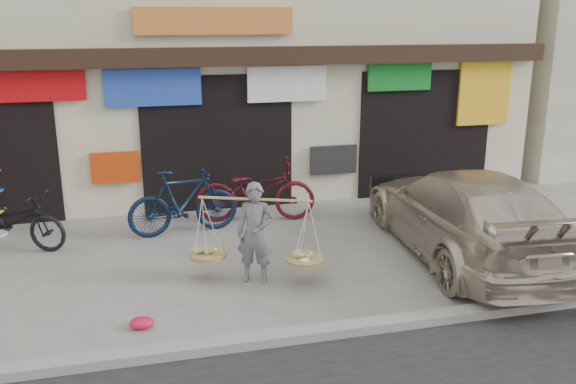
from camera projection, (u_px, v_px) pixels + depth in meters
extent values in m
plane|color=gray|center=(253.00, 276.00, 9.22)|extent=(70.00, 70.00, 0.00)
cube|color=gray|center=(285.00, 337.00, 7.34)|extent=(70.00, 0.25, 0.12)
cube|color=beige|center=(197.00, 29.00, 14.30)|extent=(14.00, 6.00, 7.00)
cube|color=black|center=(216.00, 57.00, 11.49)|extent=(14.00, 0.35, 0.35)
cube|color=black|center=(216.00, 141.00, 12.34)|extent=(3.00, 0.60, 2.70)
cube|color=black|center=(420.00, 131.00, 13.40)|extent=(3.00, 0.60, 2.70)
cube|color=red|center=(39.00, 85.00, 10.92)|extent=(1.60, 0.08, 0.60)
cube|color=blue|center=(153.00, 87.00, 11.43)|extent=(1.80, 0.08, 0.70)
cube|color=white|center=(287.00, 84.00, 12.04)|extent=(1.60, 0.08, 0.70)
cube|color=#137B24|center=(399.00, 76.00, 12.59)|extent=(1.40, 0.08, 0.60)
cube|color=yellow|center=(484.00, 92.00, 13.17)|extent=(1.20, 0.08, 1.40)
cube|color=red|center=(115.00, 167.00, 11.65)|extent=(0.90, 0.08, 0.60)
cube|color=#272727|center=(333.00, 160.00, 12.72)|extent=(1.00, 0.08, 0.60)
cube|color=orange|center=(215.00, 21.00, 11.38)|extent=(3.00, 0.08, 0.50)
imported|color=slate|center=(255.00, 233.00, 8.82)|extent=(0.64, 0.54, 1.51)
cylinder|color=tan|center=(255.00, 199.00, 8.68)|extent=(1.55, 0.65, 0.04)
cylinder|color=#A98B51|center=(208.00, 255.00, 9.01)|extent=(0.56, 0.56, 0.07)
ellipsoid|color=#A5BF66|center=(208.00, 251.00, 9.00)|extent=(0.39, 0.39, 0.10)
cylinder|color=#A98B51|center=(305.00, 260.00, 8.83)|extent=(0.56, 0.56, 0.07)
ellipsoid|color=#A5BF66|center=(305.00, 256.00, 8.81)|extent=(0.39, 0.39, 0.10)
imported|color=black|center=(13.00, 221.00, 10.15)|extent=(1.99, 1.37, 0.99)
imported|color=#0E1B34|center=(183.00, 202.00, 10.87)|extent=(2.04, 0.82, 1.19)
imported|color=#4F0D17|center=(256.00, 190.00, 11.59)|extent=(2.35, 1.13, 1.19)
imported|color=beige|center=(465.00, 213.00, 9.85)|extent=(2.36, 5.06, 1.43)
cube|color=black|center=(412.00, 185.00, 12.11)|extent=(1.70, 0.22, 0.45)
cube|color=silver|center=(410.00, 189.00, 12.19)|extent=(0.45, 0.05, 0.12)
ellipsoid|color=#CF133F|center=(142.00, 323.00, 7.65)|extent=(0.31, 0.25, 0.14)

